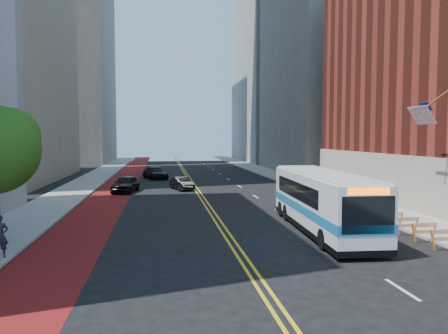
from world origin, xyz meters
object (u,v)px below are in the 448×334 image
car_c (155,173)px  pedestrian (0,236)px  car_a (126,184)px  car_b (182,183)px  transit_bus (322,200)px

car_c → pedestrian: pedestrian is taller
car_a → car_c: bearing=89.5°
car_c → pedestrian: size_ratio=2.80×
car_c → pedestrian: bearing=-118.5°
car_b → car_c: size_ratio=0.75×
car_b → car_c: 12.19m
car_c → pedestrian: (-6.12, -36.04, 0.32)m
car_a → car_c: size_ratio=0.91×
car_a → pedestrian: (-3.47, -23.06, 0.27)m
transit_bus → car_c: size_ratio=2.37×
transit_bus → pedestrian: transit_bus is taller
car_a → pedestrian: bearing=-87.5°
car_b → pedestrian: size_ratio=2.11×
transit_bus → car_b: transit_bus is taller
car_a → car_b: car_a is taller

